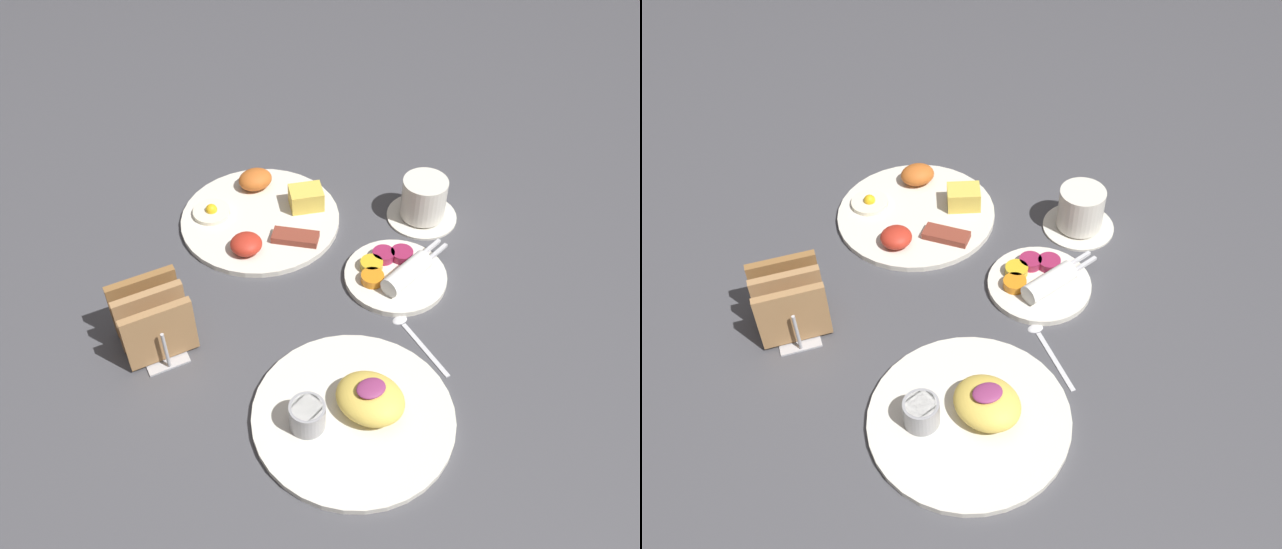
{
  "view_description": "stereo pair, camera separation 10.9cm",
  "coord_description": "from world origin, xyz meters",
  "views": [
    {
      "loc": [
        -0.24,
        -0.66,
        0.81
      ],
      "look_at": [
        0.1,
        0.02,
        0.03
      ],
      "focal_mm": 40.0,
      "sensor_mm": 36.0,
      "label": 1
    },
    {
      "loc": [
        -0.14,
        -0.7,
        0.81
      ],
      "look_at": [
        0.1,
        0.02,
        0.03
      ],
      "focal_mm": 40.0,
      "sensor_mm": 36.0,
      "label": 2
    }
  ],
  "objects": [
    {
      "name": "plate_breakfast",
      "position": [
        0.09,
        0.21,
        0.01
      ],
      "size": [
        0.27,
        0.27,
        0.05
      ],
      "color": "silver",
      "rests_on": "ground_plane"
    },
    {
      "name": "plate_foreground",
      "position": [
        0.04,
        -0.21,
        0.01
      ],
      "size": [
        0.27,
        0.27,
        0.06
      ],
      "color": "silver",
      "rests_on": "ground_plane"
    },
    {
      "name": "teaspoon",
      "position": [
        0.18,
        -0.12,
        0.0
      ],
      "size": [
        0.02,
        0.13,
        0.01
      ],
      "color": "silver",
      "rests_on": "ground_plane"
    },
    {
      "name": "coffee_cup",
      "position": [
        0.34,
        0.09,
        0.04
      ],
      "size": [
        0.12,
        0.12,
        0.08
      ],
      "color": "silver",
      "rests_on": "ground_plane"
    },
    {
      "name": "toast_rack",
      "position": [
        -0.16,
        0.04,
        0.05
      ],
      "size": [
        0.1,
        0.12,
        0.1
      ],
      "color": "#B7B7BC",
      "rests_on": "ground_plane"
    },
    {
      "name": "ground_plane",
      "position": [
        0.0,
        0.0,
        0.0
      ],
      "size": [
        3.0,
        3.0,
        0.0
      ],
      "primitive_type": "plane",
      "color": "#47474C"
    },
    {
      "name": "plate_condiments",
      "position": [
        0.22,
        -0.01,
        0.01
      ],
      "size": [
        0.18,
        0.16,
        0.04
      ],
      "color": "silver",
      "rests_on": "ground_plane"
    }
  ]
}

